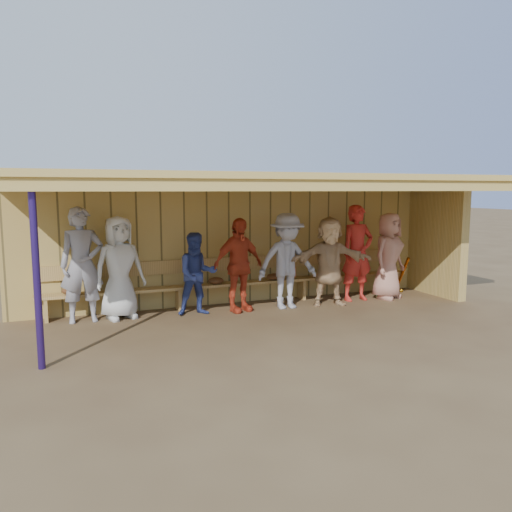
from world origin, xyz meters
The scene contains 12 objects.
ground centered at (0.00, 0.00, 0.00)m, with size 90.00×90.00×0.00m, color brown.
player_a centered at (-2.99, 0.81, 0.99)m, with size 0.72×0.47×1.97m, color gray.
player_b centered at (-2.38, 0.81, 0.90)m, with size 0.88×0.57×1.81m, color silver.
player_c centered at (-1.05, 0.57, 0.75)m, with size 0.73×0.57×1.49m, color navy.
player_d centered at (-0.27, 0.55, 0.87)m, with size 1.02×0.43×1.74m, color #C23B1F.
player_e centered at (0.67, 0.45, 0.91)m, with size 1.17×0.67×1.82m, color #97979F.
player_f centered at (1.55, 0.39, 0.87)m, with size 1.61×0.51×1.74m, color tan.
player_g centered at (2.29, 0.56, 0.97)m, with size 0.71×0.47×1.95m, color red.
player_h centered at (2.99, 0.47, 0.89)m, with size 0.87×0.57×1.78m, color tan.
dugout_structure centered at (0.39, 0.69, 1.69)m, with size 8.80×3.20×2.50m.
bench centered at (0.00, 1.12, 0.53)m, with size 7.60×0.34×0.93m.
dugout_equipment centered at (-0.28, 0.99, 0.49)m, with size 7.06×0.62×0.80m.
Camera 1 is at (-3.28, -8.05, 2.25)m, focal length 35.00 mm.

